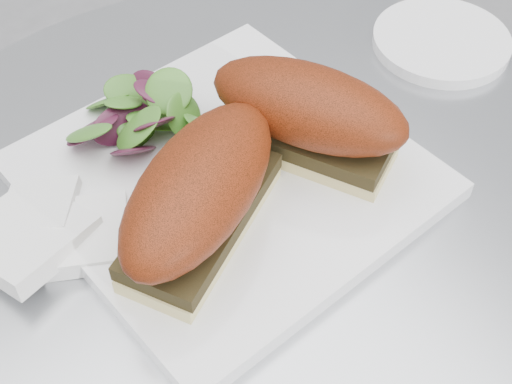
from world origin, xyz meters
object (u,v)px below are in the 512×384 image
sandwich_right (308,114)px  sandwich_left (200,194)px  plate (227,176)px  saucer (441,41)px

sandwich_right → sandwich_left: bearing=-107.4°
plate → saucer: 0.28m
sandwich_left → saucer: sandwich_left is taller
sandwich_right → saucer: 0.22m
sandwich_right → saucer: sandwich_right is taller
sandwich_left → saucer: size_ratio=1.40×
saucer → sandwich_left: bearing=-165.3°
plate → saucer: (0.28, 0.04, -0.00)m
sandwich_left → sandwich_right: size_ratio=1.06×
sandwich_left → sandwich_right: bearing=-18.9°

